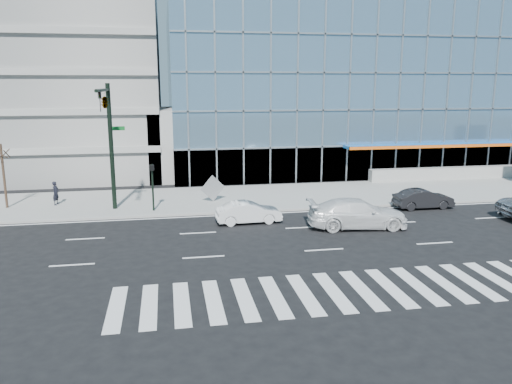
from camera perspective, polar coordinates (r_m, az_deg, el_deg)
ground at (r=28.91m, az=5.33°, el=-4.07°), size 160.00×160.00×0.00m
sidewalk at (r=36.41m, az=1.98°, el=-0.49°), size 120.00×8.00×0.15m
theatre_building at (r=56.94m, az=12.24°, el=11.38°), size 42.00×26.00×15.00m
parking_garage at (r=54.19m, az=-24.20°, el=13.22°), size 24.00×24.00×20.00m
ramp_block at (r=45.02m, az=-8.25°, el=5.62°), size 6.00×8.00×6.00m
traffic_signal at (r=31.52m, az=-16.68°, el=8.23°), size 1.14×5.74×8.00m
ped_signal_post at (r=32.21m, az=-11.76°, el=1.33°), size 0.30×0.33×3.00m
street_tree_near at (r=36.02m, az=-27.10°, el=4.02°), size 1.10×1.10×4.23m
white_suv at (r=29.20m, az=11.51°, el=-2.42°), size 5.92×2.92×1.65m
white_sedan at (r=29.60m, az=-0.87°, el=-2.34°), size 3.95×1.52×1.28m
dark_sedan at (r=34.86m, az=18.58°, el=-0.75°), size 3.92×1.40×1.29m
pedestrian at (r=35.97m, az=-21.91°, el=-0.12°), size 0.56×0.68×1.59m
tilted_panel at (r=34.49m, az=-4.97°, el=0.44°), size 1.74×0.70×1.84m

